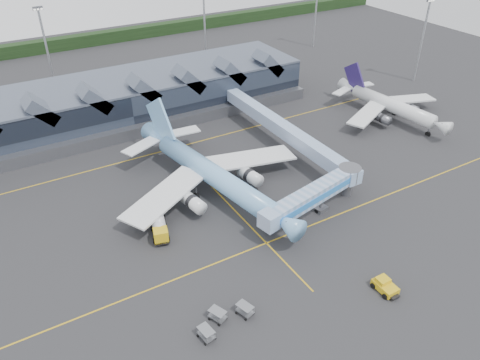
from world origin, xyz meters
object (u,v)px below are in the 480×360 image
regional_jet (389,104)px  main_airliner (210,172)px  pushback_tug (385,286)px  jet_bridge (319,192)px  fuel_truck (158,222)px

regional_jet → main_airliner: bearing=-177.9°
main_airliner → pushback_tug: size_ratio=10.71×
jet_bridge → fuel_truck: jet_bridge is taller
jet_bridge → fuel_truck: 27.12m
main_airliner → jet_bridge: size_ratio=1.85×
jet_bridge → fuel_truck: bearing=148.2°
jet_bridge → regional_jet: bearing=18.1°
regional_jet → pushback_tug: regional_jet is taller
regional_jet → fuel_truck: (-63.77, -12.49, -1.75)m
regional_jet → jet_bridge: 44.25m
regional_jet → fuel_truck: bearing=-174.2°
pushback_tug → main_airliner: bearing=106.4°
regional_jet → fuel_truck: size_ratio=3.51×
regional_jet → pushback_tug: bearing=-140.7°
regional_jet → pushback_tug: (-41.57, -40.91, -2.65)m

